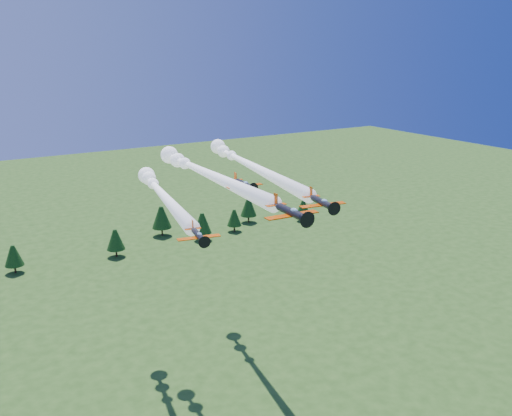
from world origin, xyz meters
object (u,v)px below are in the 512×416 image
plane_lead (205,172)px  plane_slot (244,184)px  plane_left (161,192)px  plane_right (248,164)px

plane_lead → plane_slot: size_ratio=7.73×
plane_left → plane_slot: 22.83m
plane_left → plane_right: size_ratio=0.81×
plane_lead → plane_left: bearing=122.4°
plane_left → plane_right: (21.68, 2.43, 2.99)m
plane_left → plane_right: plane_right is taller
plane_lead → plane_slot: plane_lead is taller
plane_right → plane_slot: bearing=-112.5°
plane_lead → plane_slot: 12.01m
plane_slot → plane_right: bearing=60.9°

